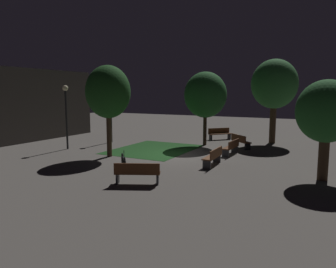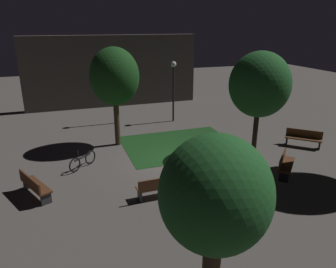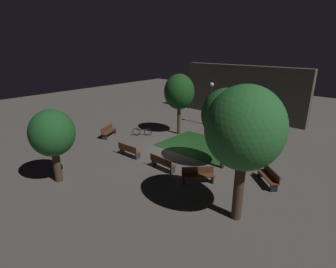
# 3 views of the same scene
# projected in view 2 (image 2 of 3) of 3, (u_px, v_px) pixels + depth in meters

# --- Properties ---
(ground_plane) EXTENTS (60.00, 60.00, 0.00)m
(ground_plane) POSITION_uv_depth(u_px,v_px,m) (172.00, 160.00, 15.23)
(ground_plane) COLOR #56514C
(grass_lawn) EXTENTS (5.89, 4.61, 0.01)m
(grass_lawn) POSITION_uv_depth(u_px,v_px,m) (180.00, 145.00, 17.19)
(grass_lawn) COLOR #194219
(grass_lawn) RESTS_ON ground
(bench_path_side) EXTENTS (1.81, 0.53, 0.88)m
(bench_path_side) POSITION_uv_depth(u_px,v_px,m) (161.00, 186.00, 11.85)
(bench_path_side) COLOR brown
(bench_path_side) RESTS_ON ground
(bench_near_trees) EXTENTS (1.82, 0.55, 0.88)m
(bench_near_trees) POSITION_uv_depth(u_px,v_px,m) (235.00, 174.00, 12.80)
(bench_near_trees) COLOR #512D19
(bench_near_trees) RESTS_ON ground
(bench_front_left) EXTENTS (1.19, 1.83, 0.88)m
(bench_front_left) POSITION_uv_depth(u_px,v_px,m) (34.00, 185.00, 11.90)
(bench_front_left) COLOR #512D19
(bench_front_left) RESTS_ON ground
(bench_front_right) EXTENTS (1.62, 1.61, 0.88)m
(bench_front_right) POSITION_uv_depth(u_px,v_px,m) (285.00, 163.00, 13.73)
(bench_front_right) COLOR #512D19
(bench_front_right) RESTS_ON ground
(bench_corner) EXTENTS (1.63, 1.59, 0.88)m
(bench_corner) POSITION_uv_depth(u_px,v_px,m) (304.00, 138.00, 16.82)
(bench_corner) COLOR #512D19
(bench_corner) RESTS_ON ground
(tree_lawn_side) EXTENTS (2.39, 2.39, 4.14)m
(tree_lawn_side) POSITION_uv_depth(u_px,v_px,m) (215.00, 196.00, 6.60)
(tree_lawn_side) COLOR #423021
(tree_lawn_side) RESTS_ON ground
(tree_tall_center) EXTENTS (2.89, 2.89, 5.01)m
(tree_tall_center) POSITION_uv_depth(u_px,v_px,m) (260.00, 85.00, 15.02)
(tree_tall_center) COLOR #2D2116
(tree_tall_center) RESTS_ON ground
(tree_back_left) EXTENTS (2.49, 2.49, 5.11)m
(tree_back_left) POSITION_uv_depth(u_px,v_px,m) (114.00, 77.00, 16.05)
(tree_back_left) COLOR #423021
(tree_back_left) RESTS_ON ground
(lamp_post_path_center) EXTENTS (0.36, 0.36, 4.06)m
(lamp_post_path_center) POSITION_uv_depth(u_px,v_px,m) (115.00, 80.00, 19.99)
(lamp_post_path_center) COLOR black
(lamp_post_path_center) RESTS_ON ground
(lamp_post_plaza_west) EXTENTS (0.36, 0.36, 3.91)m
(lamp_post_plaza_west) POSITION_uv_depth(u_px,v_px,m) (173.00, 80.00, 20.47)
(lamp_post_plaza_west) COLOR black
(lamp_post_plaza_west) RESTS_ON ground
(bicycle) EXTENTS (1.26, 1.13, 0.93)m
(bicycle) POSITION_uv_depth(u_px,v_px,m) (83.00, 161.00, 14.35)
(bicycle) COLOR black
(bicycle) RESTS_ON ground
(building_wall_backdrop) EXTENTS (13.16, 0.80, 5.35)m
(building_wall_backdrop) POSITION_uv_depth(u_px,v_px,m) (113.00, 71.00, 24.57)
(building_wall_backdrop) COLOR #4C4742
(building_wall_backdrop) RESTS_ON ground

